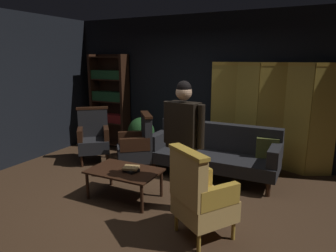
{
  "coord_description": "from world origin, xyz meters",
  "views": [
    {
      "loc": [
        2.01,
        -3.23,
        1.97
      ],
      "look_at": [
        0.0,
        0.8,
        0.95
      ],
      "focal_mm": 32.18,
      "sensor_mm": 36.0,
      "label": 1
    }
  ],
  "objects_px": {
    "coffee_table": "(124,173)",
    "book_tan_leather": "(131,168)",
    "velvet_couch": "(215,151)",
    "standing_figure": "(183,135)",
    "armchair_gilt_accent": "(200,196)",
    "folding_screen": "(270,115)",
    "bookshelf": "(110,99)",
    "armchair_wing_right": "(137,145)",
    "potted_plant": "(141,135)",
    "armchair_wing_left": "(94,137)",
    "book_black_cloth": "(131,170)"
  },
  "relations": [
    {
      "from": "bookshelf",
      "to": "standing_figure",
      "type": "xyz_separation_m",
      "value": [
        2.7,
        -2.06,
        -0.05
      ]
    },
    {
      "from": "coffee_table",
      "to": "armchair_gilt_accent",
      "type": "distance_m",
      "value": 1.38
    },
    {
      "from": "bookshelf",
      "to": "standing_figure",
      "type": "bearing_deg",
      "value": -37.35
    },
    {
      "from": "velvet_couch",
      "to": "bookshelf",
      "type": "bearing_deg",
      "value": 164.62
    },
    {
      "from": "velvet_couch",
      "to": "armchair_gilt_accent",
      "type": "relative_size",
      "value": 2.04
    },
    {
      "from": "velvet_couch",
      "to": "coffee_table",
      "type": "bearing_deg",
      "value": -123.0
    },
    {
      "from": "coffee_table",
      "to": "standing_figure",
      "type": "height_order",
      "value": "standing_figure"
    },
    {
      "from": "velvet_couch",
      "to": "standing_figure",
      "type": "distance_m",
      "value": 1.44
    },
    {
      "from": "bookshelf",
      "to": "standing_figure",
      "type": "distance_m",
      "value": 3.39
    },
    {
      "from": "armchair_gilt_accent",
      "to": "potted_plant",
      "type": "distance_m",
      "value": 2.88
    },
    {
      "from": "standing_figure",
      "to": "book_black_cloth",
      "type": "relative_size",
      "value": 8.78
    },
    {
      "from": "coffee_table",
      "to": "potted_plant",
      "type": "relative_size",
      "value": 1.21
    },
    {
      "from": "book_black_cloth",
      "to": "velvet_couch",
      "type": "bearing_deg",
      "value": 60.33
    },
    {
      "from": "armchair_wing_left",
      "to": "standing_figure",
      "type": "xyz_separation_m",
      "value": [
        2.33,
        -1.01,
        0.54
      ]
    },
    {
      "from": "armchair_wing_left",
      "to": "book_black_cloth",
      "type": "bearing_deg",
      "value": -34.25
    },
    {
      "from": "standing_figure",
      "to": "book_black_cloth",
      "type": "distance_m",
      "value": 0.97
    },
    {
      "from": "coffee_table",
      "to": "book_black_cloth",
      "type": "height_order",
      "value": "book_black_cloth"
    },
    {
      "from": "bookshelf",
      "to": "velvet_couch",
      "type": "relative_size",
      "value": 0.97
    },
    {
      "from": "armchair_gilt_accent",
      "to": "armchair_wing_left",
      "type": "relative_size",
      "value": 1.0
    },
    {
      "from": "coffee_table",
      "to": "armchair_wing_right",
      "type": "height_order",
      "value": "armchair_wing_right"
    },
    {
      "from": "armchair_wing_left",
      "to": "armchair_wing_right",
      "type": "relative_size",
      "value": 1.0
    },
    {
      "from": "armchair_wing_right",
      "to": "potted_plant",
      "type": "xyz_separation_m",
      "value": [
        -0.34,
        0.67,
        -0.01
      ]
    },
    {
      "from": "armchair_gilt_accent",
      "to": "book_black_cloth",
      "type": "relative_size",
      "value": 5.36
    },
    {
      "from": "coffee_table",
      "to": "standing_figure",
      "type": "xyz_separation_m",
      "value": [
        0.88,
        0.05,
        0.65
      ]
    },
    {
      "from": "velvet_couch",
      "to": "armchair_gilt_accent",
      "type": "distance_m",
      "value": 1.85
    },
    {
      "from": "standing_figure",
      "to": "book_tan_leather",
      "type": "relative_size",
      "value": 7.97
    },
    {
      "from": "velvet_couch",
      "to": "coffee_table",
      "type": "height_order",
      "value": "velvet_couch"
    },
    {
      "from": "folding_screen",
      "to": "standing_figure",
      "type": "distance_m",
      "value": 2.22
    },
    {
      "from": "standing_figure",
      "to": "potted_plant",
      "type": "distance_m",
      "value": 2.31
    },
    {
      "from": "coffee_table",
      "to": "potted_plant",
      "type": "bearing_deg",
      "value": 113.82
    },
    {
      "from": "velvet_couch",
      "to": "armchair_wing_right",
      "type": "bearing_deg",
      "value": -162.13
    },
    {
      "from": "coffee_table",
      "to": "armchair_wing_left",
      "type": "xyz_separation_m",
      "value": [
        -1.44,
        1.06,
        0.12
      ]
    },
    {
      "from": "folding_screen",
      "to": "book_tan_leather",
      "type": "xyz_separation_m",
      "value": [
        -1.53,
        -2.14,
        -0.51
      ]
    },
    {
      "from": "bookshelf",
      "to": "coffee_table",
      "type": "relative_size",
      "value": 2.05
    },
    {
      "from": "armchair_wing_right",
      "to": "book_black_cloth",
      "type": "xyz_separation_m",
      "value": [
        0.49,
        -0.95,
        -0.05
      ]
    },
    {
      "from": "book_black_cloth",
      "to": "book_tan_leather",
      "type": "relative_size",
      "value": 0.91
    },
    {
      "from": "armchair_wing_right",
      "to": "bookshelf",
      "type": "bearing_deg",
      "value": 141.22
    },
    {
      "from": "bookshelf",
      "to": "armchair_wing_left",
      "type": "bearing_deg",
      "value": -70.45
    },
    {
      "from": "standing_figure",
      "to": "book_black_cloth",
      "type": "bearing_deg",
      "value": -176.66
    },
    {
      "from": "armchair_wing_left",
      "to": "armchair_wing_right",
      "type": "xyz_separation_m",
      "value": [
        1.06,
        -0.11,
        0.0
      ]
    },
    {
      "from": "armchair_gilt_accent",
      "to": "potted_plant",
      "type": "xyz_separation_m",
      "value": [
        -2.02,
        2.06,
        -0.01
      ]
    },
    {
      "from": "armchair_wing_right",
      "to": "standing_figure",
      "type": "xyz_separation_m",
      "value": [
        1.26,
        -0.91,
        0.54
      ]
    },
    {
      "from": "standing_figure",
      "to": "potted_plant",
      "type": "relative_size",
      "value": 2.06
    },
    {
      "from": "velvet_couch",
      "to": "standing_figure",
      "type": "xyz_separation_m",
      "value": [
        -0.0,
        -1.32,
        0.57
      ]
    },
    {
      "from": "folding_screen",
      "to": "bookshelf",
      "type": "xyz_separation_m",
      "value": [
        -3.45,
        -0.03,
        0.09
      ]
    },
    {
      "from": "coffee_table",
      "to": "book_tan_leather",
      "type": "height_order",
      "value": "book_tan_leather"
    },
    {
      "from": "book_black_cloth",
      "to": "potted_plant",
      "type": "bearing_deg",
      "value": 117.09
    },
    {
      "from": "bookshelf",
      "to": "velvet_couch",
      "type": "xyz_separation_m",
      "value": [
        2.7,
        -0.74,
        -0.62
      ]
    },
    {
      "from": "potted_plant",
      "to": "book_tan_leather",
      "type": "bearing_deg",
      "value": -62.91
    },
    {
      "from": "standing_figure",
      "to": "velvet_couch",
      "type": "bearing_deg",
      "value": 89.89
    }
  ]
}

